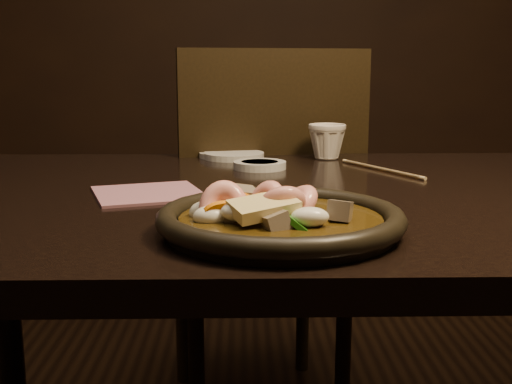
{
  "coord_description": "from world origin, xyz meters",
  "views": [
    {
      "loc": [
        -0.18,
        -1.04,
        0.95
      ],
      "look_at": [
        -0.16,
        -0.27,
        0.8
      ],
      "focal_mm": 45.0,
      "sensor_mm": 36.0,
      "label": 1
    }
  ],
  "objects_px": {
    "plate": "(280,221)",
    "tea_cup": "(327,140)",
    "table": "(348,234)"
  },
  "relations": [
    {
      "from": "plate",
      "to": "tea_cup",
      "type": "relative_size",
      "value": 3.67
    },
    {
      "from": "table",
      "to": "plate",
      "type": "relative_size",
      "value": 5.26
    },
    {
      "from": "plate",
      "to": "tea_cup",
      "type": "bearing_deg",
      "value": 77.64
    },
    {
      "from": "plate",
      "to": "tea_cup",
      "type": "xyz_separation_m",
      "value": [
        0.14,
        0.64,
        0.03
      ]
    },
    {
      "from": "tea_cup",
      "to": "plate",
      "type": "bearing_deg",
      "value": -102.36
    },
    {
      "from": "table",
      "to": "plate",
      "type": "bearing_deg",
      "value": -115.16
    },
    {
      "from": "table",
      "to": "tea_cup",
      "type": "height_order",
      "value": "tea_cup"
    },
    {
      "from": "table",
      "to": "tea_cup",
      "type": "relative_size",
      "value": 19.32
    },
    {
      "from": "table",
      "to": "plate",
      "type": "xyz_separation_m",
      "value": [
        -0.13,
        -0.28,
        0.09
      ]
    },
    {
      "from": "table",
      "to": "plate",
      "type": "height_order",
      "value": "plate"
    }
  ]
}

